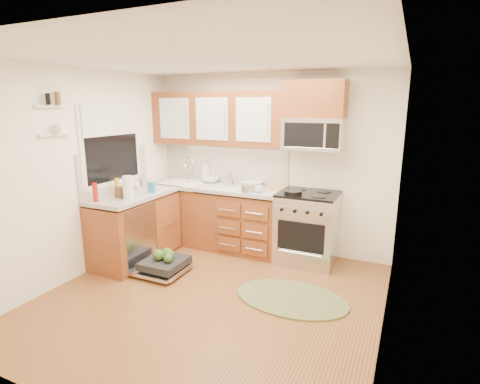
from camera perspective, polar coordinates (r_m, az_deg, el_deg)
The scene contains 38 objects.
floor at distance 4.27m, azimuth -4.49°, elevation -15.82°, with size 3.50×3.50×0.00m, color brown.
ceiling at distance 3.77m, azimuth -5.20°, elevation 19.72°, with size 3.50×3.50×0.00m, color white.
wall_back at distance 5.39m, azimuth 4.41°, elevation 4.38°, with size 3.50×0.04×2.50m, color white.
wall_front at distance 2.52m, azimuth -24.98°, elevation -6.96°, with size 3.50×0.04×2.50m, color white.
wall_left at distance 4.92m, azimuth -22.86°, elevation 2.55°, with size 0.04×3.50×2.50m, color white.
wall_right at distance 3.35m, azimuth 22.25°, elevation -1.92°, with size 0.04×3.50×2.50m, color white.
base_cabinet_back at distance 5.60m, azimuth -3.80°, elevation -3.93°, with size 2.05×0.60×0.85m, color brown.
base_cabinet_left at distance 5.28m, azimuth -15.66°, elevation -5.50°, with size 0.60×1.25×0.85m, color brown.
countertop_back at distance 5.48m, azimuth -3.93°, elevation 0.80°, with size 2.07×0.64×0.05m, color #AEAA9F.
countertop_left at distance 5.14m, azimuth -15.89°, elevation -0.49°, with size 0.64×1.27×0.05m, color #AEAA9F.
backsplash_back at distance 5.68m, azimuth -2.55°, elevation 4.43°, with size 2.05×0.02×0.57m, color #B0AA9E.
backsplash_left at distance 5.28m, azimuth -18.54°, elevation 3.11°, with size 0.02×1.25×0.57m, color #B0AA9E.
upper_cabinets at distance 5.47m, azimuth -3.40°, elevation 11.10°, with size 2.05×0.35×0.75m, color brown, non-canonical shape.
cabinet_over_mw at distance 4.97m, azimuth 11.44°, elevation 13.68°, with size 0.76×0.35×0.47m, color brown.
range at distance 5.08m, azimuth 10.21°, elevation -5.35°, with size 0.76×0.64×0.95m, color silver, non-canonical shape.
microwave at distance 4.95m, azimuth 11.14°, elevation 8.65°, with size 0.76×0.38×0.40m, color silver, non-canonical shape.
sink at distance 5.75m, azimuth -8.61°, elevation 0.24°, with size 0.62×0.50×0.26m, color white, non-canonical shape.
dishwasher at distance 4.88m, azimuth -11.76°, elevation -10.92°, with size 0.70×0.60×0.20m, color silver, non-canonical shape.
window at distance 5.22m, azimuth -19.00°, elevation 6.74°, with size 0.03×1.05×1.05m, color white, non-canonical shape.
window_blind at distance 5.18m, azimuth -19.07°, elevation 10.37°, with size 0.02×0.96×0.40m, color white.
shelf_upper at distance 4.60m, azimuth -26.75°, elevation 11.58°, with size 0.04×0.40×0.03m, color white.
shelf_lower at distance 4.61m, azimuth -26.37°, elevation 7.87°, with size 0.04×0.40×0.03m, color white.
rug at distance 4.27m, azimuth 7.81°, elevation -15.75°, with size 1.24×0.81×0.02m, color olive, non-canonical shape.
skillet at distance 4.85m, azimuth 8.10°, elevation -0.03°, with size 0.23×0.23×0.04m, color black.
stock_pot at distance 5.00m, azimuth 1.10°, elevation 0.56°, with size 0.18×0.18×0.11m, color silver.
cutting_board at distance 5.21m, azimuth 5.43°, elevation 0.52°, with size 0.27×0.18×0.02m, color #AB864E.
canister at distance 5.43m, azimuth -1.52°, elevation 1.87°, with size 0.10×0.10×0.16m, color silver.
paper_towel_roll at distance 4.83m, azimuth -16.67°, elevation 0.67°, with size 0.13×0.13×0.29m, color white.
mustard_bottle at distance 5.16m, azimuth -18.19°, elevation 0.86°, with size 0.07×0.07×0.21m, color gold.
red_bottle at distance 4.83m, azimuth -21.20°, elevation -0.03°, with size 0.06×0.06×0.23m, color #A8150E.
wooden_box at distance 4.96m, azimuth -17.74°, elevation -0.02°, with size 0.13×0.09×0.13m, color brown.
blue_carton at distance 5.11m, azimuth -13.34°, elevation 0.67°, with size 0.09×0.05×0.14m, color teal.
bowl_a at distance 5.38m, azimuth 1.90°, elevation 1.24°, with size 0.28×0.28×0.07m, color #999999.
bowl_b at distance 5.67m, azimuth -4.55°, elevation 1.92°, with size 0.27×0.27×0.09m, color #999999.
cup at distance 5.00m, azimuth 2.92°, elevation 0.48°, with size 0.12×0.12×0.09m, color #999999.
soap_bottle_a at distance 5.78m, azimuth -5.21°, elevation 3.35°, with size 0.13×0.13×0.33m, color #999999.
soap_bottle_b at distance 5.61m, azimuth -14.05°, elevation 2.02°, with size 0.09×0.09×0.20m, color #999999.
soap_bottle_c at distance 5.42m, azimuth -15.67°, elevation 1.29°, with size 0.12×0.12×0.15m, color #999999.
Camera 1 is at (1.86, -3.25, 2.06)m, focal length 28.00 mm.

